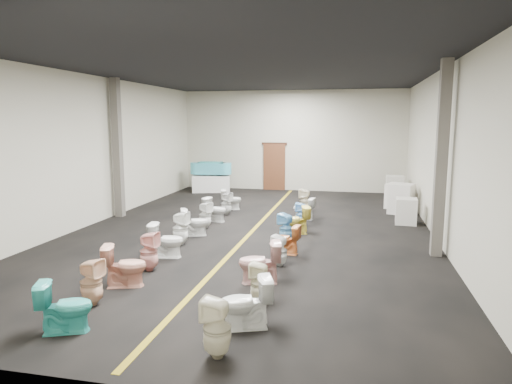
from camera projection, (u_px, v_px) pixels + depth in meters
floor at (253, 230)px, 13.20m from camera, size 16.00×16.00×0.00m
ceiling at (253, 71)px, 12.51m from camera, size 16.00×16.00×0.00m
wall_back at (292, 141)px, 20.57m from camera, size 10.00×0.00×10.00m
wall_front at (96, 200)px, 5.13m from camera, size 10.00×0.00×10.00m
wall_left at (93, 150)px, 13.91m from camera, size 0.00×16.00×16.00m
wall_right at (441, 155)px, 11.79m from camera, size 0.00×16.00×16.00m
aisle_stripe at (253, 230)px, 13.20m from camera, size 0.12×15.60×0.01m
back_door at (274, 167)px, 20.87m from camera, size 1.00×0.10×2.10m
door_frame at (274, 144)px, 20.71m from camera, size 1.15×0.08×0.10m
column_left at (118, 148)px, 14.82m from camera, size 0.25×0.25×4.50m
column_right at (441, 160)px, 10.40m from camera, size 0.25×0.25×4.50m
display_table at (211, 184)px, 20.39m from camera, size 1.82×1.27×0.73m
bathtub at (211, 168)px, 20.28m from camera, size 1.86×0.75×0.55m
appliance_crate_a at (406, 211)px, 13.96m from camera, size 0.66×0.66×0.79m
appliance_crate_b at (401, 199)px, 15.53m from camera, size 0.96×0.96×1.02m
appliance_crate_c at (399, 196)px, 16.49m from camera, size 1.04×1.04×0.89m
appliance_crate_d at (395, 188)px, 18.25m from camera, size 0.70×0.70×0.97m
toilet_left_0 at (65, 307)px, 6.78m from camera, size 0.88×0.70×0.79m
toilet_left_1 at (91, 282)px, 7.76m from camera, size 0.42×0.41×0.82m
toilet_left_2 at (125, 266)px, 8.66m from camera, size 0.90×0.69×0.82m
toilet_left_3 at (149, 251)px, 9.56m from camera, size 0.39×0.38×0.84m
toilet_left_4 at (166, 240)px, 10.54m from camera, size 0.84×0.55×0.80m
toilet_left_5 at (180, 228)px, 11.59m from camera, size 0.43×0.42×0.86m
toilet_left_6 at (195, 222)px, 12.52m from camera, size 0.85×0.69×0.76m
toilet_left_7 at (205, 215)px, 13.39m from camera, size 0.47×0.47×0.79m
toilet_left_8 at (215, 210)px, 14.33m from camera, size 0.80×0.56×0.75m
toilet_left_9 at (226, 204)px, 15.30m from camera, size 0.45×0.44×0.77m
toilet_left_10 at (231, 199)px, 16.27m from camera, size 0.79×0.56×0.73m
toilet_right_0 at (217, 328)px, 6.02m from camera, size 0.39×0.38×0.84m
toilet_right_1 at (246, 303)px, 6.89m from camera, size 0.90×0.69×0.81m
toilet_right_2 at (260, 283)px, 7.85m from camera, size 0.35×0.34×0.73m
toilet_right_3 at (260, 262)px, 8.83m from camera, size 0.90×0.64×0.83m
toilet_right_4 at (280, 251)px, 9.87m from camera, size 0.40×0.39×0.69m
toilet_right_5 at (285, 239)px, 10.80m from camera, size 0.73×0.47×0.71m
toilet_right_6 at (286, 229)px, 11.70m from camera, size 0.48×0.48×0.79m
toilet_right_7 at (296, 220)px, 12.70m from camera, size 0.87×0.68×0.79m
toilet_right_8 at (301, 214)px, 13.65m from camera, size 0.36×0.36×0.72m
toilet_right_9 at (304, 209)px, 14.61m from camera, size 0.75×0.51×0.71m
toilet_right_10 at (305, 201)px, 15.52m from camera, size 0.43×0.42×0.85m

